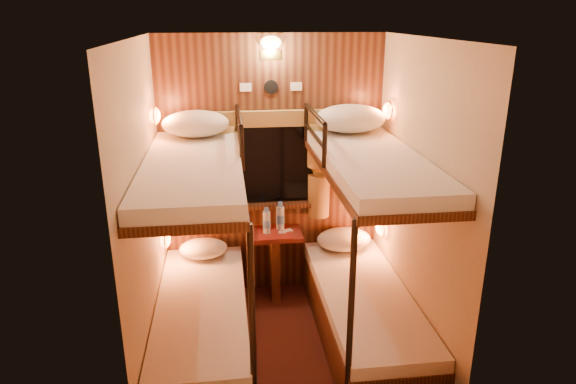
{
  "coord_description": "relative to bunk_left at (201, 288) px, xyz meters",
  "views": [
    {
      "loc": [
        -0.42,
        -3.46,
        2.55
      ],
      "look_at": [
        0.04,
        0.15,
        1.28
      ],
      "focal_mm": 32.0,
      "sensor_mm": 36.0,
      "label": 1
    }
  ],
  "objects": [
    {
      "name": "floor",
      "position": [
        0.65,
        -0.07,
        -0.56
      ],
      "size": [
        2.1,
        2.1,
        0.0
      ],
      "primitive_type": "plane",
      "color": "#38100F",
      "rests_on": "ground"
    },
    {
      "name": "ceiling",
      "position": [
        0.65,
        -0.07,
        1.84
      ],
      "size": [
        2.1,
        2.1,
        0.0
      ],
      "primitive_type": "plane",
      "rotation": [
        3.14,
        0.0,
        0.0
      ],
      "color": "silver",
      "rests_on": "wall_back"
    },
    {
      "name": "wall_back",
      "position": [
        0.65,
        0.98,
        0.64
      ],
      "size": [
        2.4,
        0.0,
        2.4
      ],
      "primitive_type": "plane",
      "rotation": [
        1.57,
        0.0,
        0.0
      ],
      "color": "#C6B293",
      "rests_on": "floor"
    },
    {
      "name": "wall_front",
      "position": [
        0.65,
        -1.12,
        0.64
      ],
      "size": [
        2.4,
        0.0,
        2.4
      ],
      "primitive_type": "plane",
      "rotation": [
        -1.57,
        0.0,
        0.0
      ],
      "color": "#C6B293",
      "rests_on": "floor"
    },
    {
      "name": "wall_left",
      "position": [
        -0.35,
        -0.07,
        0.64
      ],
      "size": [
        0.0,
        2.4,
        2.4
      ],
      "primitive_type": "plane",
      "rotation": [
        1.57,
        0.0,
        1.57
      ],
      "color": "#C6B293",
      "rests_on": "floor"
    },
    {
      "name": "wall_right",
      "position": [
        1.65,
        -0.07,
        0.64
      ],
      "size": [
        0.0,
        2.4,
        2.4
      ],
      "primitive_type": "plane",
      "rotation": [
        1.57,
        0.0,
        -1.57
      ],
      "color": "#C6B293",
      "rests_on": "floor"
    },
    {
      "name": "back_panel",
      "position": [
        0.65,
        0.97,
        0.64
      ],
      "size": [
        2.0,
        0.03,
        2.4
      ],
      "primitive_type": "cube",
      "color": "#32170E",
      "rests_on": "floor"
    },
    {
      "name": "bunk_left",
      "position": [
        0.0,
        0.0,
        0.0
      ],
      "size": [
        0.72,
        1.9,
        1.82
      ],
      "color": "#32170E",
      "rests_on": "floor"
    },
    {
      "name": "bunk_right",
      "position": [
        1.3,
        0.0,
        0.0
      ],
      "size": [
        0.72,
        1.9,
        1.82
      ],
      "color": "#32170E",
      "rests_on": "floor"
    },
    {
      "name": "window",
      "position": [
        0.65,
        0.94,
        0.62
      ],
      "size": [
        1.0,
        0.12,
        0.79
      ],
      "color": "black",
      "rests_on": "back_panel"
    },
    {
      "name": "curtains",
      "position": [
        0.65,
        0.9,
        0.71
      ],
      "size": [
        1.1,
        0.22,
        1.0
      ],
      "color": "brown",
      "rests_on": "back_panel"
    },
    {
      "name": "back_fixtures",
      "position": [
        0.65,
        0.93,
        1.69
      ],
      "size": [
        0.54,
        0.09,
        0.48
      ],
      "color": "black",
      "rests_on": "back_panel"
    },
    {
      "name": "reading_lamps",
      "position": [
        0.65,
        0.63,
        0.68
      ],
      "size": [
        2.0,
        0.2,
        1.25
      ],
      "color": "orange",
      "rests_on": "wall_left"
    },
    {
      "name": "table",
      "position": [
        0.65,
        0.78,
        -0.14
      ],
      "size": [
        0.5,
        0.34,
        0.66
      ],
      "color": "#5B1E14",
      "rests_on": "floor"
    },
    {
      "name": "bottle_left",
      "position": [
        0.58,
        0.77,
        0.2
      ],
      "size": [
        0.07,
        0.07,
        0.25
      ],
      "rotation": [
        0.0,
        0.0,
        0.23
      ],
      "color": "#99BFE5",
      "rests_on": "table"
    },
    {
      "name": "bottle_right",
      "position": [
        0.71,
        0.84,
        0.21
      ],
      "size": [
        0.08,
        0.08,
        0.27
      ],
      "rotation": [
        0.0,
        0.0,
        0.38
      ],
      "color": "#99BFE5",
      "rests_on": "table"
    },
    {
      "name": "sachet_a",
      "position": [
        0.72,
        0.76,
        0.09
      ],
      "size": [
        0.07,
        0.06,
        0.01
      ],
      "primitive_type": "cube",
      "rotation": [
        0.0,
        0.0,
        -0.08
      ],
      "color": "silver",
      "rests_on": "table"
    },
    {
      "name": "sachet_b",
      "position": [
        0.78,
        0.8,
        0.09
      ],
      "size": [
        0.1,
        0.09,
        0.01
      ],
      "primitive_type": "cube",
      "rotation": [
        0.0,
        0.0,
        0.44
      ],
      "color": "silver",
      "rests_on": "table"
    },
    {
      "name": "pillow_lower_left",
      "position": [
        -0.0,
        0.75,
        -0.02
      ],
      "size": [
        0.43,
        0.31,
        0.17
      ],
      "primitive_type": "ellipsoid",
      "color": "silver",
      "rests_on": "bunk_left"
    },
    {
      "name": "pillow_lower_right",
      "position": [
        1.3,
        0.75,
        -0.0
      ],
      "size": [
        0.51,
        0.36,
        0.2
      ],
      "primitive_type": "ellipsoid",
      "color": "silver",
      "rests_on": "bunk_right"
    },
    {
      "name": "pillow_upper_left",
      "position": [
        -0.0,
        0.69,
        1.14
      ],
      "size": [
        0.55,
        0.39,
        0.22
      ],
      "primitive_type": "ellipsoid",
      "color": "silver",
      "rests_on": "bunk_left"
    },
    {
      "name": "pillow_upper_right",
      "position": [
        1.3,
        0.69,
        1.15
      ],
      "size": [
        0.61,
        0.43,
        0.24
      ],
      "primitive_type": "ellipsoid",
      "color": "silver",
      "rests_on": "bunk_right"
    }
  ]
}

